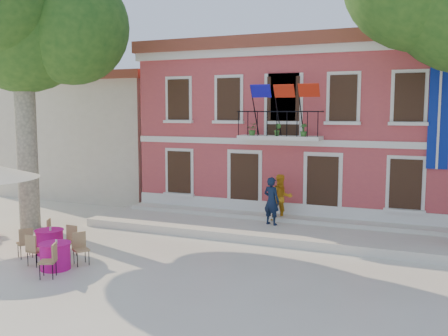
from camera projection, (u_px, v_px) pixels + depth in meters
ground at (163, 260)px, 15.25m from camera, size 90.00×90.00×0.00m
main_building at (307, 127)px, 23.19m from camera, size 13.50×9.59×7.50m
neighbor_west at (114, 134)px, 28.62m from camera, size 9.40×9.40×6.40m
terrace at (270, 229)px, 18.49m from camera, size 14.00×3.40×0.30m
plane_tree_west at (21, 22)px, 18.46m from camera, size 5.39×5.39×10.59m
pedestrian_navy at (271, 201)px, 18.52m from camera, size 0.75×0.60×1.79m
pedestrian_orange at (281, 198)px, 19.16m from camera, size 1.10×1.05×1.80m
cafe_table_1 at (49, 240)px, 15.86m from camera, size 1.65×1.87×0.95m
cafe_table_3 at (55, 255)px, 14.29m from camera, size 1.68×1.87×0.95m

